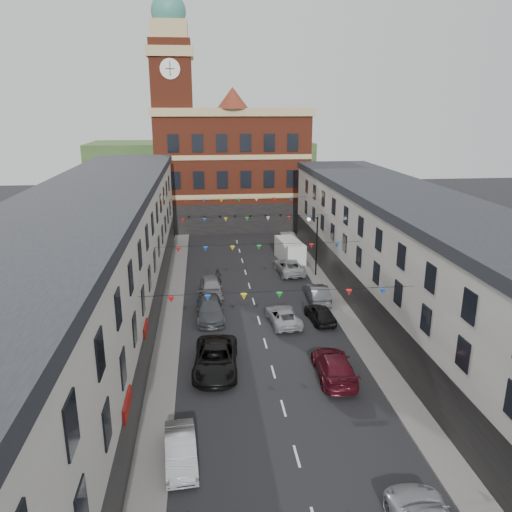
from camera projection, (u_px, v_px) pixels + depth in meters
name	position (u px, v px, depth m)	size (l,w,h in m)	color
ground	(265.00, 343.00, 35.35)	(160.00, 160.00, 0.00)	black
pavement_left	(169.00, 335.00, 36.52)	(1.80, 64.00, 0.15)	#605E5B
pavement_right	(352.00, 326.00, 37.95)	(1.80, 64.00, 0.15)	#605E5B
terrace_left	(90.00, 273.00, 33.55)	(8.40, 56.00, 10.70)	beige
terrace_right	(425.00, 269.00, 36.13)	(8.40, 56.00, 9.70)	silver
civic_building	(231.00, 167.00, 69.17)	(20.60, 13.30, 18.50)	maroon
clock_tower	(173.00, 117.00, 63.63)	(5.60, 5.60, 30.00)	maroon
distant_hill	(202.00, 169.00, 92.56)	(40.00, 14.00, 10.00)	#284A22
street_lamp	(314.00, 238.00, 48.24)	(1.10, 0.36, 6.00)	black
car_left_b	(181.00, 450.00, 23.34)	(1.43, 4.10, 1.35)	#A3A5AA
car_left_c	(216.00, 359.00, 31.50)	(2.73, 5.92, 1.64)	black
car_left_d	(210.00, 309.00, 39.37)	(2.16, 5.30, 1.54)	#404348
car_left_e	(211.00, 287.00, 44.09)	(1.90, 4.72, 1.61)	gray
car_right_c	(334.00, 366.00, 30.68)	(2.17, 5.35, 1.55)	#4E0F1A
car_right_d	(320.00, 313.00, 38.77)	(1.61, 4.00, 1.36)	black
car_right_e	(318.00, 294.00, 42.73)	(1.58, 4.52, 1.49)	#494C51
car_right_f	(289.00, 266.00, 50.10)	(2.39, 5.19, 1.44)	#989A9D
moving_car	(283.00, 316.00, 38.45)	(2.15, 4.67, 1.30)	#ACADB3
white_van	(290.00, 251.00, 54.00)	(2.01, 5.21, 2.31)	silver
pedestrian	(218.00, 279.00, 45.75)	(0.70, 0.46, 1.91)	black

